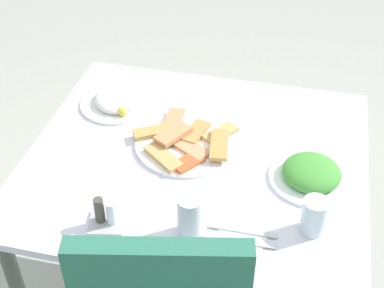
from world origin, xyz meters
name	(u,v)px	position (x,y,z in m)	size (l,w,h in m)	color
dining_table	(196,176)	(0.00, 0.00, 0.64)	(1.01, 0.90, 0.72)	white
pide_platter	(186,142)	(0.04, -0.04, 0.73)	(0.33, 0.31, 0.04)	white
salad_plate_greens	(116,101)	(0.32, -0.20, 0.73)	(0.24, 0.24, 0.05)	white
salad_plate_rice	(311,174)	(-0.34, 0.03, 0.74)	(0.24, 0.24, 0.06)	white
soda_can	(190,216)	(-0.05, 0.30, 0.78)	(0.07, 0.07, 0.12)	silver
drinking_glass	(314,216)	(-0.36, 0.22, 0.77)	(0.07, 0.07, 0.10)	silver
paper_napkin	(241,237)	(-0.18, 0.29, 0.72)	(0.12, 0.12, 0.00)	white
fork	(243,231)	(-0.18, 0.27, 0.72)	(0.18, 0.02, 0.01)	silver
spoon	(240,241)	(-0.18, 0.30, 0.72)	(0.18, 0.02, 0.01)	silver
condiment_caddy	(106,217)	(0.16, 0.32, 0.74)	(0.11, 0.11, 0.09)	#B2B2B7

